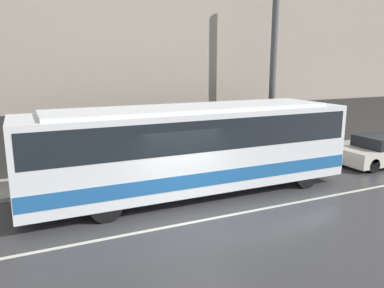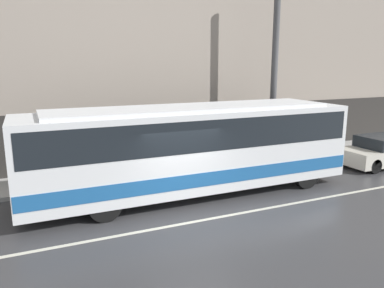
% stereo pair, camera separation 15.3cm
% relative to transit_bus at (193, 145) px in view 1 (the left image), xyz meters
% --- Properties ---
extents(ground_plane, '(60.00, 60.00, 0.00)m').
position_rel_transit_bus_xyz_m(ground_plane, '(-0.89, -2.21, -1.73)').
color(ground_plane, '#38383A').
extents(sidewalk, '(60.00, 2.39, 0.15)m').
position_rel_transit_bus_xyz_m(sidewalk, '(-0.89, 2.99, -1.66)').
color(sidewalk, '#A09E99').
rests_on(sidewalk, ground_plane).
extents(building_facade, '(60.00, 0.35, 10.23)m').
position_rel_transit_bus_xyz_m(building_facade, '(-0.89, 4.33, 3.20)').
color(building_facade, gray).
rests_on(building_facade, ground_plane).
extents(lane_stripe, '(54.00, 0.14, 0.01)m').
position_rel_transit_bus_xyz_m(lane_stripe, '(-0.89, -2.21, -1.73)').
color(lane_stripe, beige).
rests_on(lane_stripe, ground_plane).
extents(transit_bus, '(11.31, 2.55, 3.07)m').
position_rel_transit_bus_xyz_m(transit_bus, '(0.00, 0.00, 0.00)').
color(transit_bus, white).
rests_on(transit_bus, ground_plane).
extents(sedan_white_front, '(4.32, 1.80, 1.33)m').
position_rel_transit_bus_xyz_m(sedan_white_front, '(9.40, 0.00, -1.11)').
color(sedan_white_front, beige).
rests_on(sedan_white_front, ground_plane).
extents(utility_pole_near, '(0.28, 0.28, 8.42)m').
position_rel_transit_bus_xyz_m(utility_pole_near, '(4.93, 2.32, 2.62)').
color(utility_pole_near, '#4C4C4F').
rests_on(utility_pole_near, sidewalk).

